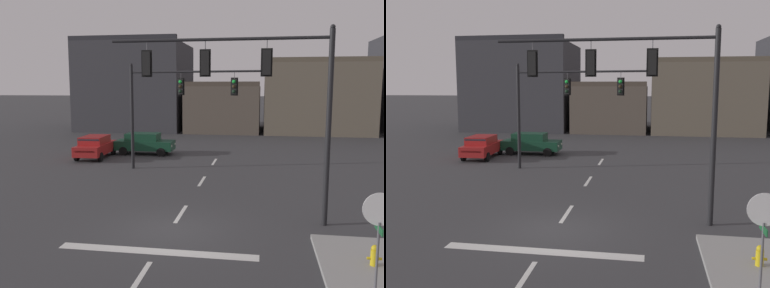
# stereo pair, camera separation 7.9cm
# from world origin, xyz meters

# --- Properties ---
(ground_plane) EXTENTS (400.00, 400.00, 0.00)m
(ground_plane) POSITION_xyz_m (0.00, 0.00, 0.00)
(ground_plane) COLOR #353538
(stop_bar_paint) EXTENTS (6.40, 0.50, 0.01)m
(stop_bar_paint) POSITION_xyz_m (0.00, -2.00, 0.00)
(stop_bar_paint) COLOR silver
(stop_bar_paint) RESTS_ON ground
(lane_centreline) EXTENTS (0.16, 26.40, 0.01)m
(lane_centreline) POSITION_xyz_m (0.00, 2.00, 0.00)
(lane_centreline) COLOR silver
(lane_centreline) RESTS_ON ground
(signal_mast_near_side) EXTENTS (8.28, 0.42, 7.34)m
(signal_mast_near_side) POSITION_xyz_m (2.97, 1.58, 5.21)
(signal_mast_near_side) COLOR black
(signal_mast_near_side) RESTS_ON ground
(signal_mast_far_side) EXTENTS (8.42, 1.36, 6.56)m
(signal_mast_far_side) POSITION_xyz_m (-2.30, 10.51, 4.49)
(signal_mast_far_side) COLOR black
(signal_mast_far_side) RESTS_ON ground
(stop_sign) EXTENTS (0.76, 0.64, 2.83)m
(stop_sign) POSITION_xyz_m (5.83, -4.63, 2.14)
(stop_sign) COLOR #56565B
(stop_sign) RESTS_ON ground
(car_lot_nearside) EXTENTS (2.08, 4.52, 1.61)m
(car_lot_nearside) POSITION_xyz_m (-8.67, 14.16, 0.86)
(car_lot_nearside) COLOR #A81E1E
(car_lot_nearside) RESTS_ON ground
(car_lot_middle) EXTENTS (4.46, 1.92, 1.61)m
(car_lot_middle) POSITION_xyz_m (-5.65, 16.42, 0.86)
(car_lot_middle) COLOR #143D28
(car_lot_middle) RESTS_ON ground
(fire_hydrant) EXTENTS (0.40, 0.30, 0.75)m
(fire_hydrant) POSITION_xyz_m (6.40, -2.30, 0.33)
(fire_hydrant) COLOR gold
(fire_hydrant) RESTS_ON ground
(building_row) EXTENTS (44.01, 13.63, 11.25)m
(building_row) POSITION_xyz_m (5.21, 35.95, 4.60)
(building_row) COLOR #38383D
(building_row) RESTS_ON ground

